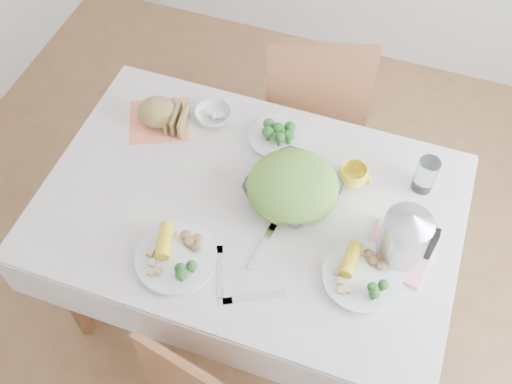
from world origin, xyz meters
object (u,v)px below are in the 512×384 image
(dining_table, at_px, (250,256))
(dinner_plate_left, at_px, (176,259))
(chair_far, at_px, (315,104))
(dinner_plate_right, at_px, (362,277))
(yellow_mug, at_px, (353,176))
(salad_bowl, at_px, (292,191))
(electric_kettle, at_px, (405,235))

(dining_table, xyz_separation_m, dinner_plate_left, (-0.15, -0.30, 0.40))
(chair_far, distance_m, dinner_plate_right, 1.12)
(dining_table, distance_m, yellow_mug, 0.58)
(dining_table, xyz_separation_m, dinner_plate_right, (0.45, -0.16, 0.40))
(chair_far, distance_m, yellow_mug, 0.76)
(salad_bowl, height_order, electric_kettle, electric_kettle)
(chair_far, xyz_separation_m, electric_kettle, (0.52, -0.85, 0.42))
(dining_table, relative_size, dinner_plate_left, 5.05)
(chair_far, bearing_deg, salad_bowl, 83.67)
(chair_far, height_order, yellow_mug, chair_far)
(dinner_plate_right, bearing_deg, dining_table, 160.97)
(salad_bowl, bearing_deg, yellow_mug, 35.53)
(yellow_mug, bearing_deg, dinner_plate_right, -71.01)
(yellow_mug, height_order, electric_kettle, electric_kettle)
(chair_far, relative_size, yellow_mug, 9.46)
(dinner_plate_left, distance_m, dinner_plate_right, 0.62)
(dinner_plate_left, bearing_deg, dining_table, 62.75)
(dinner_plate_right, bearing_deg, salad_bowl, 143.12)
(yellow_mug, relative_size, electric_kettle, 0.48)
(dinner_plate_left, bearing_deg, electric_kettle, 21.46)
(chair_far, xyz_separation_m, salad_bowl, (0.11, -0.75, 0.34))
(dining_table, relative_size, chair_far, 1.39)
(salad_bowl, height_order, yellow_mug, yellow_mug)
(salad_bowl, bearing_deg, dining_table, -149.42)
(dinner_plate_right, height_order, yellow_mug, yellow_mug)
(dining_table, height_order, yellow_mug, yellow_mug)
(dining_table, bearing_deg, electric_kettle, -2.18)
(dinner_plate_right, height_order, electric_kettle, electric_kettle)
(chair_far, xyz_separation_m, yellow_mug, (0.29, -0.62, 0.34))
(electric_kettle, bearing_deg, yellow_mug, 126.28)
(chair_far, relative_size, dinner_plate_right, 3.78)
(dining_table, distance_m, dinner_plate_right, 0.62)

